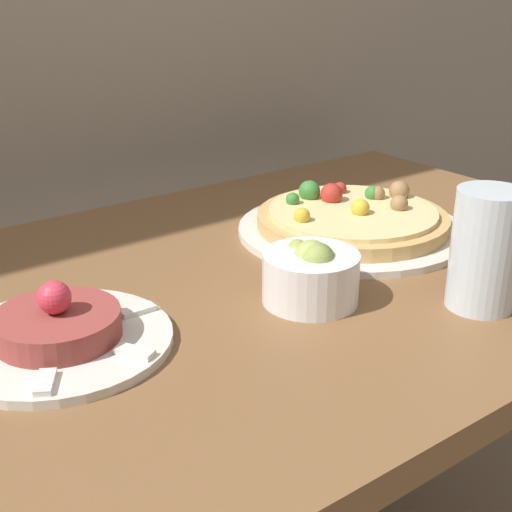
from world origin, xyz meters
name	(u,v)px	position (x,y,z in m)	size (l,w,h in m)	color
dining_table	(242,361)	(0.00, 0.36, 0.65)	(1.20, 0.72, 0.77)	brown
pizza_plate	(352,221)	(0.22, 0.40, 0.79)	(0.33, 0.33, 0.06)	silver
tartare_plate	(58,332)	(-0.25, 0.34, 0.78)	(0.23, 0.23, 0.07)	silver
small_bowl	(311,273)	(0.03, 0.26, 0.80)	(0.11, 0.11, 0.08)	white
drinking_glass	(485,250)	(0.18, 0.14, 0.84)	(0.08, 0.08, 0.14)	silver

